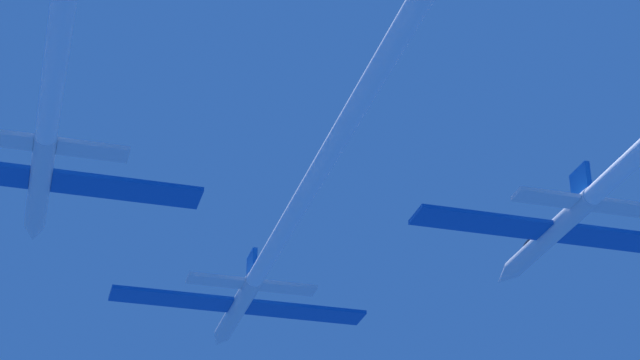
{
  "coord_description": "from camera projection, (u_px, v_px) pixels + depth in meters",
  "views": [
    {
      "loc": [
        -16.11,
        -76.85,
        -30.83
      ],
      "look_at": [
        -0.22,
        -19.98,
        0.08
      ],
      "focal_mm": 63.86,
      "sensor_mm": 36.0,
      "label": 1
    }
  ],
  "objects": [
    {
      "name": "jet_left_wing",
      "position": [
        55.0,
        69.0,
        55.45
      ],
      "size": [
        18.71,
        49.61,
        3.1
      ],
      "color": "silver"
    },
    {
      "name": "jet_lead",
      "position": [
        292.0,
        217.0,
        69.67
      ],
      "size": [
        18.71,
        57.53,
        3.1
      ],
      "color": "silver"
    }
  ]
}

